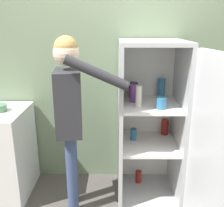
% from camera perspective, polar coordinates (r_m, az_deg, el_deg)
% --- Properties ---
extents(wall_back, '(7.00, 0.06, 2.55)m').
position_cam_1_polar(wall_back, '(2.78, 0.66, 8.06)').
color(wall_back, gray).
rests_on(wall_back, ground_plane).
extents(refrigerator, '(0.74, 1.24, 1.57)m').
position_cam_1_polar(refrigerator, '(2.51, 10.26, -4.82)').
color(refrigerator, '#B7BABC').
rests_on(refrigerator, ground_plane).
extents(person, '(0.65, 0.51, 1.62)m').
position_cam_1_polar(person, '(2.29, -9.09, -0.10)').
color(person, '#384770').
rests_on(person, ground_plane).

